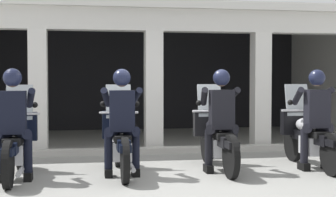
# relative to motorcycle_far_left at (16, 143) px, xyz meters

# --- Properties ---
(ground_plane) EXTENTS (80.00, 80.00, 0.00)m
(ground_plane) POSITION_rel_motorcycle_far_left_xyz_m (2.29, 2.80, -0.50)
(ground_plane) COLOR gray
(station_building) EXTENTS (10.13, 4.91, 2.99)m
(station_building) POSITION_rel_motorcycle_far_left_xyz_m (2.37, 4.91, 1.42)
(station_building) COLOR black
(station_building) RESTS_ON ground
(kerb_strip) EXTENTS (9.63, 0.24, 0.12)m
(kerb_strip) POSITION_rel_motorcycle_far_left_xyz_m (2.37, 1.97, -0.44)
(kerb_strip) COLOR #B7B5AD
(kerb_strip) RESTS_ON ground
(motorcycle_far_left) EXTENTS (0.62, 2.04, 1.35)m
(motorcycle_far_left) POSITION_rel_motorcycle_far_left_xyz_m (0.00, 0.00, 0.00)
(motorcycle_far_left) COLOR black
(motorcycle_far_left) RESTS_ON ground
(police_officer_far_left) EXTENTS (0.63, 0.61, 1.58)m
(police_officer_far_left) POSITION_rel_motorcycle_far_left_xyz_m (-0.00, -0.28, 0.44)
(police_officer_far_left) COLOR black
(police_officer_far_left) RESTS_ON ground
(motorcycle_center_left) EXTENTS (0.62, 2.04, 1.35)m
(motorcycle_center_left) POSITION_rel_motorcycle_far_left_xyz_m (1.53, 0.08, 0.00)
(motorcycle_center_left) COLOR black
(motorcycle_center_left) RESTS_ON ground
(police_officer_center_left) EXTENTS (0.63, 0.61, 1.58)m
(police_officer_center_left) POSITION_rel_motorcycle_far_left_xyz_m (1.53, -0.20, 0.44)
(police_officer_center_left) COLOR black
(police_officer_center_left) RESTS_ON ground
(motorcycle_center_right) EXTENTS (0.62, 2.04, 1.35)m
(motorcycle_center_right) POSITION_rel_motorcycle_far_left_xyz_m (3.06, 0.17, 0.00)
(motorcycle_center_right) COLOR black
(motorcycle_center_right) RESTS_ON ground
(police_officer_center_right) EXTENTS (0.63, 0.61, 1.58)m
(police_officer_center_right) POSITION_rel_motorcycle_far_left_xyz_m (3.06, -0.11, 0.44)
(police_officer_center_right) COLOR black
(police_officer_center_right) RESTS_ON ground
(motorcycle_far_right) EXTENTS (0.62, 2.04, 1.35)m
(motorcycle_far_right) POSITION_rel_motorcycle_far_left_xyz_m (4.59, 0.12, 0.00)
(motorcycle_far_right) COLOR black
(motorcycle_far_right) RESTS_ON ground
(police_officer_far_right) EXTENTS (0.63, 0.61, 1.58)m
(police_officer_far_right) POSITION_rel_motorcycle_far_left_xyz_m (4.59, -0.17, 0.44)
(police_officer_far_right) COLOR black
(police_officer_far_right) RESTS_ON ground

